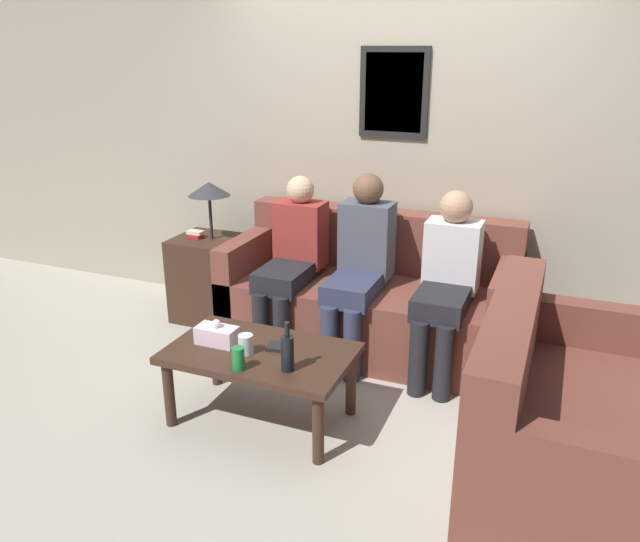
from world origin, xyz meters
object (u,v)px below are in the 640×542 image
couch_main (370,301)px  wine_bottle (287,352)px  drinking_glass (246,344)px  person_left (292,256)px  coffee_table (260,360)px  person_middle (360,262)px  couch_side (562,429)px  person_right (447,278)px

couch_main → wine_bottle: size_ratio=7.27×
drinking_glass → person_left: 1.07m
wine_bottle → drinking_glass: size_ratio=2.50×
coffee_table → person_middle: size_ratio=0.82×
person_left → couch_side: bearing=-28.3°
couch_side → person_middle: size_ratio=1.17×
coffee_table → person_left: size_ratio=0.86×
wine_bottle → person_middle: 1.11m
couch_main → person_right: 0.67m
coffee_table → wine_bottle: size_ratio=3.75×
person_middle → wine_bottle: bearing=-90.4°
couch_side → coffee_table: (-1.56, -0.00, 0.05)m
couch_main → coffee_table: 1.17m
person_middle → person_right: 0.58m
wine_bottle → drinking_glass: wine_bottle is taller
person_left → person_middle: person_middle is taller
drinking_glass → person_middle: 1.08m
coffee_table → person_right: 1.27m
person_left → person_middle: size_ratio=0.95×
coffee_table → drinking_glass: (-0.05, -0.06, 0.11)m
couch_main → wine_bottle: bearing=-91.2°
couch_side → coffee_table: 1.56m
couch_side → coffee_table: bearing=90.0°
wine_bottle → person_middle: size_ratio=0.22×
couch_side → person_middle: (-1.32, 0.96, 0.34)m
couch_side → person_left: person_left is taller
coffee_table → wine_bottle: (0.23, -0.14, 0.16)m
couch_main → wine_bottle: 1.30m
wine_bottle → couch_main: bearing=88.8°
couch_main → wine_bottle: couch_main is taller
wine_bottle → person_left: bearing=113.5°
drinking_glass → couch_side: bearing=2.2°
couch_side → drinking_glass: bearing=92.2°
person_left → wine_bottle: bearing=-66.5°
couch_side → person_left: 2.09m
couch_main → person_right: person_right is taller
drinking_glass → person_left: person_left is taller
couch_main → person_right: bearing=-20.0°
couch_main → person_middle: 0.39m
couch_side → wine_bottle: couch_side is taller
coffee_table → wine_bottle: bearing=-31.6°
person_right → couch_side: bearing=-51.5°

